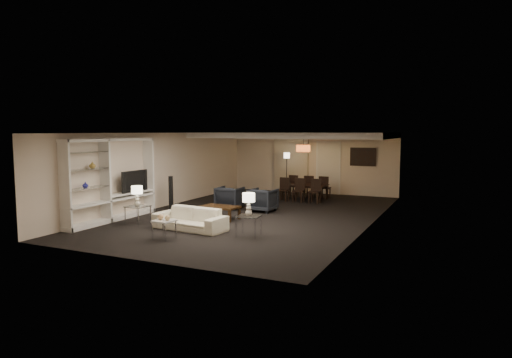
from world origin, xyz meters
The scene contains 35 objects.
floor centered at (0.00, 0.00, 0.00)m, with size 11.00×11.00×0.00m, color black.
ceiling centered at (0.00, 0.00, 2.50)m, with size 7.00×11.00×0.02m, color silver.
wall_back centered at (0.00, 5.50, 1.25)m, with size 7.00×0.02×2.50m, color beige.
wall_front centered at (0.00, -5.50, 1.25)m, with size 7.00×0.02×2.50m, color beige.
wall_left centered at (-3.50, 0.00, 1.25)m, with size 0.02×11.00×2.50m, color beige.
wall_right centered at (3.50, 0.00, 1.25)m, with size 0.02×11.00×2.50m, color beige.
ceiling_soffit centered at (0.00, 3.50, 2.40)m, with size 7.00×4.00×0.20m, color silver.
curtains centered at (-0.90, 5.42, 1.20)m, with size 1.50×0.12×2.40m, color beige.
door centered at (0.70, 5.47, 1.05)m, with size 0.90×0.05×2.10m, color silver.
painting centered at (2.10, 5.46, 1.55)m, with size 0.95×0.04×0.65m, color #142D38.
media_unit centered at (-3.31, -2.60, 1.18)m, with size 0.38×3.40×2.35m, color white, non-canonical shape.
pendant_light centered at (0.30, 3.50, 1.92)m, with size 0.52×0.52×0.24m, color #D8591E.
sofa centered at (-0.64, -2.70, 0.29)m, with size 1.97×0.77×0.58m, color beige.
coffee_table centered at (-0.64, -1.10, 0.19)m, with size 1.08×0.63×0.39m, color black, non-canonical shape.
armchair_left centered at (-1.24, 0.60, 0.37)m, with size 0.78×0.80×0.73m, color black.
armchair_right centered at (-0.04, 0.60, 0.37)m, with size 0.78×0.80×0.73m, color black.
side_table_left centered at (-2.34, -2.70, 0.25)m, with size 0.54×0.54×0.50m, color white, non-canonical shape.
side_table_right centered at (1.06, -2.70, 0.25)m, with size 0.54×0.54×0.50m, color white, non-canonical shape.
table_lamp_left centered at (-2.34, -2.70, 0.78)m, with size 0.31×0.31×0.56m, color beige, non-canonical shape.
table_lamp_right centered at (1.06, -2.70, 0.78)m, with size 0.31×0.31×0.56m, color beige, non-canonical shape.
marble_table centered at (-0.64, -3.80, 0.23)m, with size 0.45×0.45×0.45m, color silver, non-canonical shape.
gold_gourd_a centered at (-0.74, -3.80, 0.52)m, with size 0.14×0.14×0.14m, color tan.
gold_gourd_b centered at (-0.54, -3.80, 0.51)m, with size 0.13×0.13×0.13m, color tan.
television centered at (-3.28, -1.79, 1.07)m, with size 0.14×1.10×0.63m, color black.
vase_blue centered at (-3.31, -3.59, 1.14)m, with size 0.15×0.15×0.16m, color #23269B.
vase_amber centered at (-3.31, -3.31, 1.65)m, with size 0.17×0.17×0.18m, color #B7933D.
floor_speaker centered at (-2.97, -0.26, 0.54)m, with size 0.12×0.12×1.09m, color black.
dining_table centered at (0.35, 3.53, 0.29)m, with size 1.64×0.92×0.58m, color black.
chair_nl centered at (-0.25, 2.88, 0.43)m, with size 0.40×0.40×0.86m, color black, non-canonical shape.
chair_nm centered at (0.35, 2.88, 0.43)m, with size 0.40×0.40×0.86m, color black, non-canonical shape.
chair_nr centered at (0.95, 2.88, 0.43)m, with size 0.40×0.40×0.86m, color black, non-canonical shape.
chair_fl centered at (-0.25, 4.18, 0.43)m, with size 0.40×0.40×0.86m, color black, non-canonical shape.
chair_fm centered at (0.35, 4.18, 0.43)m, with size 0.40×0.40×0.86m, color black, non-canonical shape.
chair_fr centered at (0.95, 4.18, 0.43)m, with size 0.40×0.40×0.86m, color black, non-canonical shape.
floor_lamp centered at (-0.83, 4.73, 0.84)m, with size 0.24×0.24×1.69m, color black, non-canonical shape.
Camera 1 is at (5.83, -12.53, 2.55)m, focal length 32.00 mm.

